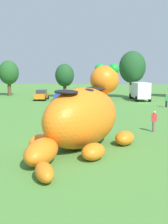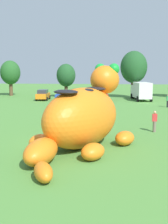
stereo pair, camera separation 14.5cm
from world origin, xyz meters
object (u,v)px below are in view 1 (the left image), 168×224
(car_white, at_px, (81,95))
(box_truck, at_px, (140,91))
(car_blue, at_px, (61,95))
(car_orange, at_px, (42,95))
(spectator_by_cars, at_px, (154,121))
(car_red, at_px, (101,95))
(spectator_mid_field, at_px, (166,101))
(giant_inflatable_creature, at_px, (83,117))

(car_white, xyz_separation_m, box_truck, (9.48, 1.88, 0.74))
(car_blue, bearing_deg, car_orange, 175.06)
(box_truck, bearing_deg, spectator_by_cars, -92.77)
(car_red, bearing_deg, car_white, -158.66)
(car_orange, height_order, car_blue, same)
(spectator_mid_field, bearing_deg, giant_inflatable_creature, -114.37)
(car_red, height_order, spectator_by_cars, car_red)
(car_red, distance_m, spectator_mid_field, 12.02)
(car_blue, xyz_separation_m, spectator_by_cars, (11.77, -22.09, -0.01))
(car_white, xyz_separation_m, car_red, (3.11, 1.22, 0.00))
(giant_inflatable_creature, bearing_deg, car_red, 89.91)
(car_red, relative_size, box_truck, 0.64)
(giant_inflatable_creature, relative_size, car_orange, 2.56)
(car_red, distance_m, box_truck, 6.45)
(box_truck, bearing_deg, car_white, -168.80)
(spectator_mid_field, xyz_separation_m, spectator_by_cars, (-3.88, -15.27, 0.00))
(spectator_by_cars, bearing_deg, car_white, 110.81)
(car_white, relative_size, car_red, 1.01)
(car_orange, height_order, car_white, same)
(car_orange, distance_m, car_red, 9.86)
(car_blue, distance_m, car_red, 6.63)
(giant_inflatable_creature, relative_size, car_white, 2.49)
(box_truck, bearing_deg, giant_inflatable_creature, -102.59)
(car_blue, distance_m, spectator_by_cars, 25.03)
(car_red, bearing_deg, car_blue, -170.97)
(box_truck, distance_m, spectator_by_cars, 23.83)
(car_white, distance_m, spectator_mid_field, 13.90)
(car_orange, distance_m, box_truck, 16.27)
(box_truck, relative_size, spectator_by_cars, 3.88)
(car_blue, bearing_deg, giant_inflatable_creature, -76.45)
(spectator_mid_field, bearing_deg, car_white, 151.42)
(car_orange, xyz_separation_m, box_truck, (16.19, 1.42, 0.74))
(car_white, bearing_deg, car_red, 21.34)
(giant_inflatable_creature, distance_m, spectator_by_cars, 7.28)
(car_red, bearing_deg, box_truck, 5.93)
(car_blue, distance_m, car_white, 3.44)
(car_blue, xyz_separation_m, car_red, (6.55, 1.04, 0.00))
(car_blue, height_order, car_red, same)
(giant_inflatable_creature, height_order, car_orange, giant_inflatable_creature)
(car_white, relative_size, spectator_mid_field, 2.51)
(car_blue, relative_size, box_truck, 0.63)
(giant_inflatable_creature, xyz_separation_m, car_white, (-3.07, 26.83, -1.12))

